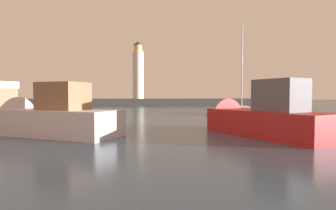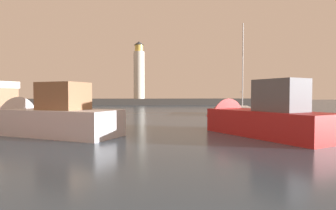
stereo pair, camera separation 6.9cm
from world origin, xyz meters
name	(u,v)px [view 2 (the right image)]	position (x,y,z in m)	size (l,w,h in m)	color
ground_plane	(162,114)	(0.00, 32.90, 0.00)	(220.00, 220.00, 0.00)	#384C60
breakwater	(153,102)	(0.00, 65.81, 0.76)	(73.70, 6.50, 1.51)	#423F3D
lighthouse	(139,72)	(-3.47, 65.81, 8.06)	(2.62, 2.62, 13.83)	silver
motorboat_0	(250,117)	(4.20, 15.14, 0.97)	(6.31, 9.66, 3.71)	#B21E1E
motorboat_1	(39,118)	(-8.59, 16.04, 0.97)	(9.74, 6.86, 3.65)	silver
sailboat_moored	(242,110)	(9.54, 31.21, 0.56)	(3.41, 6.47, 10.81)	white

